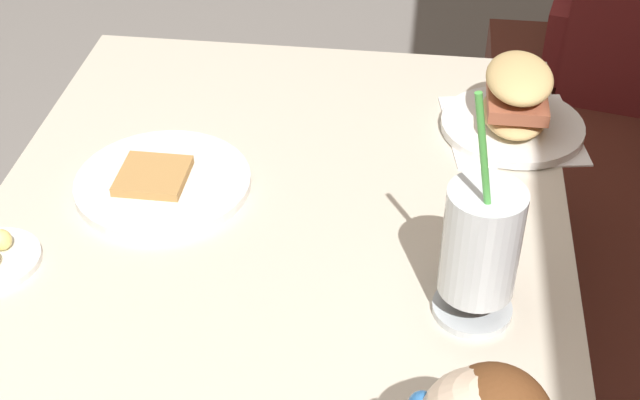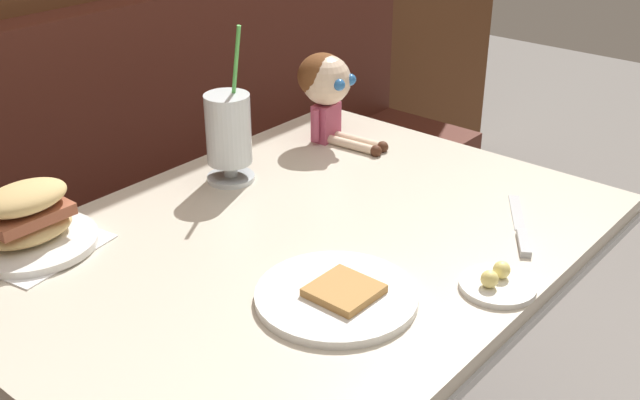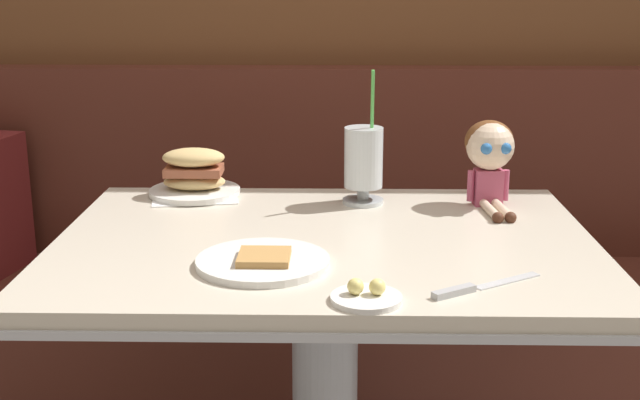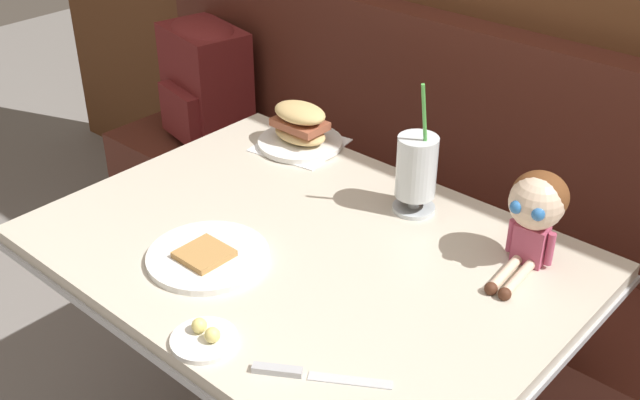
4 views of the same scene
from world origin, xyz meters
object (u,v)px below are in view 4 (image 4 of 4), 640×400
at_px(milkshake_glass, 416,170).
at_px(butter_knife, 297,373).
at_px(sandwich_plate, 300,130).
at_px(backpack, 204,78).
at_px(toast_plate, 208,256).
at_px(butter_saucer, 205,338).
at_px(seated_doll, 536,207).

distance_m(milkshake_glass, butter_knife, 0.59).
distance_m(sandwich_plate, butter_knife, 0.85).
bearing_deg(milkshake_glass, backpack, 163.11).
xyz_separation_m(toast_plate, butter_saucer, (0.19, -0.17, 0.00)).
relative_size(milkshake_glass, butter_knife, 1.51).
bearing_deg(butter_saucer, seated_doll, 63.20).
relative_size(butter_saucer, backpack, 0.30).
height_order(sandwich_plate, seated_doll, seated_doll).
bearing_deg(backpack, seated_doll, -13.89).
distance_m(butter_knife, seated_doll, 0.58).
bearing_deg(butter_saucer, sandwich_plate, 120.54).
bearing_deg(butter_knife, milkshake_glass, 106.51).
distance_m(butter_saucer, backpack, 1.45).
relative_size(milkshake_glass, butter_saucer, 2.63).
height_order(sandwich_plate, butter_saucer, sandwich_plate).
bearing_deg(milkshake_glass, sandwich_plate, 171.09).
distance_m(seated_doll, backpack, 1.45).
xyz_separation_m(butter_saucer, butter_knife, (0.18, 0.05, -0.00)).
height_order(toast_plate, backpack, backpack).
bearing_deg(butter_knife, butter_saucer, -164.91).
height_order(butter_saucer, butter_knife, butter_saucer).
xyz_separation_m(milkshake_glass, butter_knife, (0.17, -0.56, -0.10)).
distance_m(milkshake_glass, seated_doll, 0.29).
height_order(toast_plate, butter_knife, toast_plate).
bearing_deg(butter_saucer, toast_plate, 137.51).
bearing_deg(toast_plate, milkshake_glass, 65.53).
bearing_deg(sandwich_plate, butter_knife, -47.37).
bearing_deg(toast_plate, butter_saucer, -42.49).
relative_size(butter_saucer, butter_knife, 0.58).
height_order(butter_saucer, backpack, backpack).
relative_size(sandwich_plate, butter_knife, 1.11).
xyz_separation_m(milkshake_glass, backpack, (-1.11, 0.34, -0.18)).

